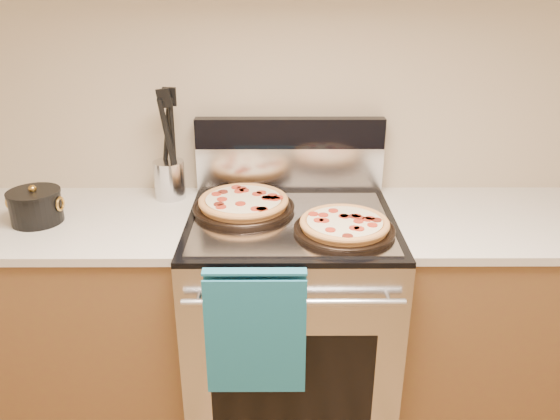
{
  "coord_description": "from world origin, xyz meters",
  "views": [
    {
      "loc": [
        -0.05,
        -0.18,
        1.73
      ],
      "look_at": [
        -0.04,
        1.55,
        1.0
      ],
      "focal_mm": 35.0,
      "sensor_mm": 36.0,
      "label": 1
    }
  ],
  "objects_px": {
    "pepperoni_pizza_front": "(344,226)",
    "saucepan": "(36,208)",
    "range_body": "(290,326)",
    "utensil_crock": "(170,180)",
    "pepperoni_pizza_back": "(244,204)"
  },
  "relations": [
    {
      "from": "pepperoni_pizza_front",
      "to": "utensil_crock",
      "type": "distance_m",
      "value": 0.76
    },
    {
      "from": "saucepan",
      "to": "pepperoni_pizza_front",
      "type": "bearing_deg",
      "value": -6.4
    },
    {
      "from": "range_body",
      "to": "utensil_crock",
      "type": "distance_m",
      "value": 0.76
    },
    {
      "from": "range_body",
      "to": "pepperoni_pizza_front",
      "type": "xyz_separation_m",
      "value": [
        0.18,
        -0.13,
        0.5
      ]
    },
    {
      "from": "range_body",
      "to": "utensil_crock",
      "type": "bearing_deg",
      "value": 153.64
    },
    {
      "from": "utensil_crock",
      "to": "range_body",
      "type": "bearing_deg",
      "value": -26.36
    },
    {
      "from": "range_body",
      "to": "saucepan",
      "type": "distance_m",
      "value": 1.06
    },
    {
      "from": "pepperoni_pizza_back",
      "to": "pepperoni_pizza_front",
      "type": "relative_size",
      "value": 1.1
    },
    {
      "from": "pepperoni_pizza_back",
      "to": "saucepan",
      "type": "xyz_separation_m",
      "value": [
        -0.75,
        -0.07,
        0.01
      ]
    },
    {
      "from": "pepperoni_pizza_back",
      "to": "saucepan",
      "type": "relative_size",
      "value": 2.08
    },
    {
      "from": "pepperoni_pizza_front",
      "to": "utensil_crock",
      "type": "bearing_deg",
      "value": 151.18
    },
    {
      "from": "utensil_crock",
      "to": "saucepan",
      "type": "height_order",
      "value": "utensil_crock"
    },
    {
      "from": "pepperoni_pizza_back",
      "to": "range_body",
      "type": "bearing_deg",
      "value": -21.54
    },
    {
      "from": "pepperoni_pizza_front",
      "to": "saucepan",
      "type": "height_order",
      "value": "saucepan"
    },
    {
      "from": "range_body",
      "to": "pepperoni_pizza_front",
      "type": "distance_m",
      "value": 0.55
    }
  ]
}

